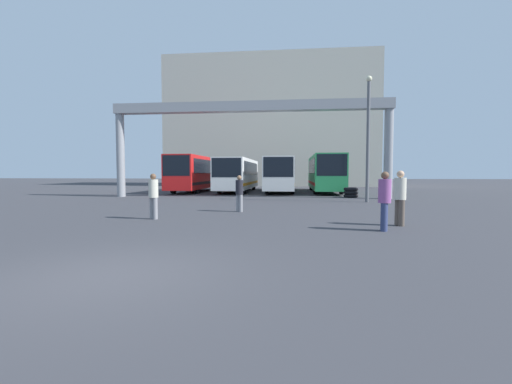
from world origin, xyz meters
TOP-DOWN VIEW (x-y plane):
  - ground_plane at (0.00, 0.00)m, footprint 200.00×200.00m
  - building_backdrop at (0.00, 45.25)m, footprint 28.73×12.00m
  - overhead_gantry at (0.00, 18.94)m, footprint 19.95×0.80m
  - bus_slot_0 at (-6.09, 26.03)m, footprint 2.45×10.24m
  - bus_slot_1 at (-2.03, 26.73)m, footprint 2.58×11.64m
  - bus_slot_2 at (2.03, 26.76)m, footprint 2.55×11.70m
  - bus_slot_3 at (6.09, 26.77)m, footprint 2.51×11.71m
  - pedestrian_near_left at (-2.19, 7.16)m, footprint 0.37×0.37m
  - pedestrian_near_center at (6.75, 6.46)m, footprint 0.39×0.39m
  - pedestrian_mid_left at (0.72, 10.00)m, footprint 0.35×0.35m
  - pedestrian_mid_right at (5.95, 5.32)m, footprint 0.38×0.38m
  - tire_stack at (7.37, 19.97)m, footprint 1.04×1.04m
  - lamp_post at (7.66, 15.93)m, footprint 0.36×0.36m

SIDE VIEW (x-z plane):
  - ground_plane at x=0.00m, z-range 0.00..0.00m
  - tire_stack at x=7.37m, z-range 0.00..0.72m
  - pedestrian_mid_left at x=0.72m, z-range 0.05..1.72m
  - pedestrian_near_left at x=-2.19m, z-range 0.05..1.81m
  - pedestrian_mid_right at x=5.95m, z-range 0.06..1.88m
  - pedestrian_near_center at x=6.75m, z-range 0.06..1.92m
  - bus_slot_1 at x=-2.03m, z-range 0.24..3.30m
  - bus_slot_2 at x=2.03m, z-range 0.24..3.36m
  - bus_slot_0 at x=-6.09m, z-range 0.25..3.55m
  - bus_slot_3 at x=6.09m, z-range 0.25..3.57m
  - lamp_post at x=7.66m, z-range 0.36..7.95m
  - overhead_gantry at x=0.00m, z-range 2.10..8.95m
  - building_backdrop at x=0.00m, z-range 0.00..17.54m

